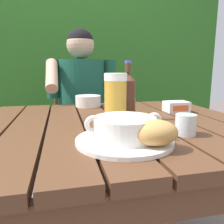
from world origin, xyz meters
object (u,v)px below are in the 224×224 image
object	(u,v)px
person_eating	(83,103)
serving_plate	(124,140)
bread_roll	(156,133)
butter_tub	(176,107)
chair_near_diner	(81,130)
beer_glass	(115,99)
soup_bowl	(124,127)
water_glass_small	(186,125)
table_knife	(159,131)
diner_bowl	(89,101)
beer_bottle	(128,95)

from	to	relation	value
person_eating	serving_plate	distance (m)	0.98
serving_plate	bread_roll	xyz separation A→B (m)	(0.06, -0.07, 0.04)
person_eating	butter_tub	world-z (taller)	person_eating
chair_near_diner	beer_glass	size ratio (longest dim) A/B	5.26
butter_tub	chair_near_diner	bearing A→B (deg)	116.15
soup_bowl	bread_roll	bearing A→B (deg)	-49.40
butter_tub	water_glass_small	bearing A→B (deg)	-114.69
serving_plate	beer_glass	world-z (taller)	beer_glass
butter_tub	table_knife	xyz separation A→B (m)	(-0.23, -0.31, -0.02)
diner_bowl	water_glass_small	bearing A→B (deg)	-69.19
chair_near_diner	butter_tub	xyz separation A→B (m)	(0.39, -0.80, 0.31)
bread_roll	beer_glass	world-z (taller)	beer_glass
bread_roll	diner_bowl	size ratio (longest dim) A/B	0.89
soup_bowl	table_knife	distance (m)	0.16
serving_plate	beer_glass	xyz separation A→B (m)	(0.02, 0.20, 0.09)
beer_bottle	table_knife	bearing A→B (deg)	-77.38
water_glass_small	table_knife	xyz separation A→B (m)	(-0.07, 0.04, -0.03)
beer_glass	beer_bottle	xyz separation A→B (m)	(0.07, 0.07, 0.00)
serving_plate	beer_bottle	world-z (taller)	beer_bottle
bread_roll	butter_tub	xyz separation A→B (m)	(0.31, 0.45, -0.02)
bread_roll	diner_bowl	world-z (taller)	bread_roll
person_eating	water_glass_small	distance (m)	0.98
beer_bottle	table_knife	distance (m)	0.23
chair_near_diner	soup_bowl	distance (m)	1.23
beer_glass	beer_bottle	size ratio (longest dim) A/B	0.80
serving_plate	chair_near_diner	bearing A→B (deg)	91.05
soup_bowl	diner_bowl	bearing A→B (deg)	91.94
person_eating	beer_bottle	xyz separation A→B (m)	(0.12, -0.70, 0.14)
soup_bowl	diner_bowl	xyz separation A→B (m)	(-0.02, 0.64, -0.01)
beer_glass	diner_bowl	size ratio (longest dim) A/B	1.38
butter_tub	beer_glass	bearing A→B (deg)	-152.97
bread_roll	beer_bottle	bearing A→B (deg)	85.08
person_eating	bread_roll	size ratio (longest dim) A/B	10.03
serving_plate	bread_roll	world-z (taller)	bread_roll
soup_bowl	beer_glass	world-z (taller)	beer_glass
chair_near_diner	serving_plate	distance (m)	1.22
beer_glass	diner_bowl	world-z (taller)	beer_glass
serving_plate	beer_glass	bearing A→B (deg)	83.42
serving_plate	soup_bowl	size ratio (longest dim) A/B	1.23
person_eating	soup_bowl	xyz separation A→B (m)	(0.02, -0.98, 0.08)
bread_roll	beer_bottle	size ratio (longest dim) A/B	0.52
bread_roll	beer_bottle	world-z (taller)	beer_bottle
butter_tub	diner_bowl	xyz separation A→B (m)	(-0.39, 0.26, 0.00)
soup_bowl	beer_glass	xyz separation A→B (m)	(0.02, 0.20, 0.05)
chair_near_diner	water_glass_small	world-z (taller)	chair_near_diner
beer_bottle	diner_bowl	xyz separation A→B (m)	(-0.11, 0.36, -0.07)
chair_near_diner	serving_plate	world-z (taller)	chair_near_diner
chair_near_diner	water_glass_small	size ratio (longest dim) A/B	15.16
person_eating	table_knife	world-z (taller)	person_eating
person_eating	water_glass_small	xyz separation A→B (m)	(0.23, -0.95, 0.07)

